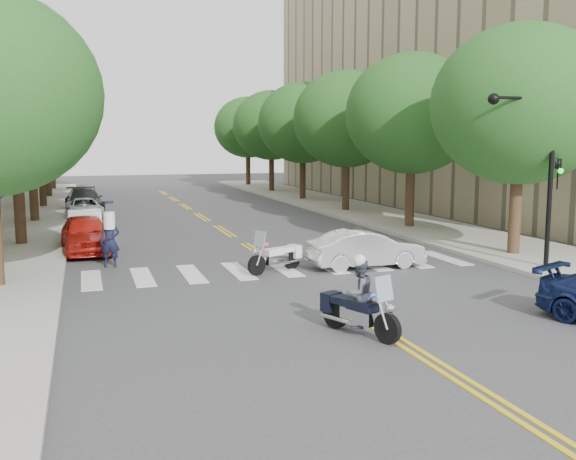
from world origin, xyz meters
name	(u,v)px	position (x,y,z in m)	size (l,w,h in m)	color
ground	(363,319)	(0.00, 0.00, 0.00)	(140.00, 140.00, 0.00)	#38383A
sidewalk_left	(21,222)	(-9.50, 22.00, 0.07)	(5.00, 60.00, 0.15)	#9E9991
sidewalk_right	(356,210)	(9.50, 22.00, 0.07)	(5.00, 60.00, 0.15)	#9E9991
building_right	(546,47)	(26.00, 26.00, 11.00)	(26.00, 44.00, 22.00)	tan
tree_l_1	(14,108)	(-8.80, 14.00, 5.55)	(6.40, 6.40, 8.45)	#382316
tree_l_2	(29,116)	(-8.80, 22.00, 5.55)	(6.40, 6.40, 8.45)	#382316
tree_l_3	(39,120)	(-8.80, 30.00, 5.55)	(6.40, 6.40, 8.45)	#382316
tree_l_4	(46,124)	(-8.80, 38.00, 5.55)	(6.40, 6.40, 8.45)	#382316
tree_l_5	(51,126)	(-8.80, 46.00, 5.55)	(6.40, 6.40, 8.45)	#382316
tree_r_0	(520,105)	(8.80, 6.00, 5.55)	(6.40, 6.40, 8.45)	#382316
tree_r_1	(412,114)	(8.80, 14.00, 5.55)	(6.40, 6.40, 8.45)	#382316
tree_r_2	(347,119)	(8.80, 22.00, 5.55)	(6.40, 6.40, 8.45)	#382316
tree_r_3	(303,123)	(8.80, 30.00, 5.55)	(6.40, 6.40, 8.45)	#382316
tree_r_4	(271,125)	(8.80, 38.00, 5.55)	(6.40, 6.40, 8.45)	#382316
tree_r_5	(248,127)	(8.80, 46.00, 5.55)	(6.40, 6.40, 8.45)	#382316
traffic_signal_pole	(539,158)	(7.72, 3.50, 3.72)	(2.82, 0.42, 6.00)	black
motorcycle_police	(357,299)	(-0.66, -1.13, 0.81)	(1.12, 2.13, 1.81)	black
motorcycle_parked	(279,256)	(-0.27, 6.09, 0.50)	(2.07, 1.20, 1.42)	black
officer_standing	(110,241)	(-5.53, 8.50, 0.91)	(0.66, 0.43, 1.82)	black
convertible	(366,249)	(2.73, 5.77, 0.65)	(1.37, 3.92, 1.29)	silver
parked_car_a	(86,234)	(-6.30, 11.68, 0.74)	(1.74, 4.32, 1.47)	red
parked_car_b	(85,225)	(-6.30, 15.03, 0.65)	(1.38, 3.96, 1.30)	white
parked_car_c	(85,208)	(-6.30, 23.50, 0.56)	(1.84, 4.00, 1.11)	#A7ABAF
parked_car_d	(84,201)	(-6.30, 26.46, 0.72)	(2.02, 4.98, 1.44)	black
parked_car_e	(86,192)	(-6.14, 34.00, 0.64)	(1.51, 3.74, 1.28)	gray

